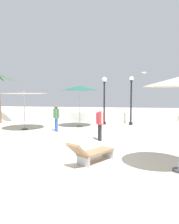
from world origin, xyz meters
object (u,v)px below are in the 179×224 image
(patio_umbrella_3, at_px, (24,95))
(guest_1, at_px, (56,116))
(lamp_post_0, at_px, (104,94))
(patio_umbrella_0, at_px, (80,88))
(seagull_0, at_px, (144,73))
(lamp_post_1, at_px, (131,97))
(guest_0, at_px, (100,121))
(lounge_chair_0, at_px, (91,152))

(patio_umbrella_3, relative_size, guest_1, 1.75)
(guest_1, bearing_deg, lamp_post_0, 52.86)
(lamp_post_0, bearing_deg, patio_umbrella_3, -147.36)
(patio_umbrella_0, relative_size, patio_umbrella_3, 1.02)
(seagull_0, bearing_deg, patio_umbrella_0, -145.04)
(lamp_post_0, height_order, lamp_post_1, lamp_post_1)
(guest_0, xyz_separation_m, guest_1, (-2.93, 2.19, 0.01))
(guest_0, bearing_deg, lamp_post_0, 92.66)
(lounge_chair_0, bearing_deg, guest_1, 117.54)
(lounge_chair_0, bearing_deg, lamp_post_1, 80.05)
(patio_umbrella_0, height_order, patio_umbrella_3, patio_umbrella_0)
(patio_umbrella_0, bearing_deg, patio_umbrella_3, -153.88)
(lounge_chair_0, relative_size, guest_1, 1.14)
(lamp_post_0, height_order, seagull_0, seagull_0)
(lounge_chair_0, relative_size, seagull_0, 1.65)
(patio_umbrella_3, bearing_deg, lamp_post_0, 32.64)
(lamp_post_1, distance_m, guest_0, 6.11)
(guest_0, distance_m, seagull_0, 8.48)
(guest_0, relative_size, guest_1, 0.99)
(lounge_chair_0, distance_m, guest_0, 3.63)
(lamp_post_1, bearing_deg, seagull_0, 57.51)
(lamp_post_0, xyz_separation_m, guest_0, (0.26, -5.70, -1.29))
(guest_0, relative_size, seagull_0, 1.43)
(guest_0, bearing_deg, patio_umbrella_3, 153.63)
(lounge_chair_0, distance_m, guest_1, 6.54)
(patio_umbrella_0, distance_m, guest_0, 4.89)
(patio_umbrella_3, distance_m, lamp_post_0, 5.82)
(lounge_chair_0, xyz_separation_m, guest_1, (-3.01, 5.77, 0.61))
(patio_umbrella_0, height_order, guest_0, patio_umbrella_0)
(patio_umbrella_3, xyz_separation_m, lamp_post_0, (4.90, 3.14, -0.00))
(patio_umbrella_0, xyz_separation_m, seagull_0, (4.62, 3.23, 1.29))
(lamp_post_0, relative_size, lamp_post_1, 0.99)
(lamp_post_0, distance_m, lounge_chair_0, 9.48)
(lounge_chair_0, distance_m, seagull_0, 11.89)
(seagull_0, bearing_deg, lounge_chair_0, -103.75)
(lamp_post_1, bearing_deg, patio_umbrella_3, -155.05)
(patio_umbrella_3, bearing_deg, guest_1, -9.44)
(patio_umbrella_0, distance_m, seagull_0, 5.78)
(patio_umbrella_0, xyz_separation_m, lounge_chair_0, (1.93, -7.77, -2.31))
(patio_umbrella_0, height_order, lamp_post_1, lamp_post_1)
(guest_0, bearing_deg, patio_umbrella_0, 113.76)
(patio_umbrella_0, xyz_separation_m, lamp_post_1, (3.57, 1.58, -0.63))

